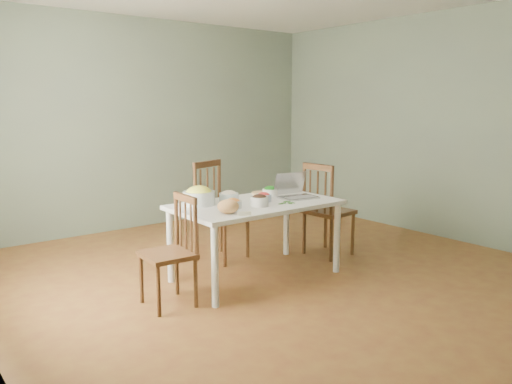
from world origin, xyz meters
TOP-DOWN VIEW (x-y plane):
  - floor at (0.00, 0.00)m, footprint 5.00×5.00m
  - wall_back at (0.00, 2.50)m, footprint 5.00×0.00m
  - wall_right at (2.50, 0.00)m, footprint 0.00×5.00m
  - dining_table at (-0.20, -0.03)m, footprint 1.53×0.86m
  - chair_far at (-0.13, 0.63)m, footprint 0.56×0.55m
  - chair_left at (-1.18, -0.13)m, footprint 0.40×0.42m
  - chair_right at (0.87, 0.06)m, footprint 0.45×0.47m
  - bread_boule at (-0.66, -0.25)m, footprint 0.24×0.24m
  - butter_stick at (-0.60, -0.39)m, footprint 0.11×0.07m
  - bowl_squash at (-0.67, 0.21)m, footprint 0.30×0.30m
  - bowl_carrot at (-0.51, -0.10)m, footprint 0.19×0.19m
  - bowl_onion at (-0.35, 0.19)m, footprint 0.20×0.20m
  - bowl_mushroom at (-0.27, -0.17)m, footprint 0.20×0.20m
  - bowl_redpep at (-0.10, -0.03)m, footprint 0.16×0.16m
  - bowl_broccoli at (0.12, 0.16)m, footprint 0.20×0.20m
  - flatbread at (0.12, 0.29)m, footprint 0.25×0.25m
  - basil_bunch at (-0.01, -0.22)m, footprint 0.19×0.19m
  - laptop at (0.27, -0.10)m, footprint 0.39×0.37m

SIDE VIEW (x-z plane):
  - floor at x=0.00m, z-range 0.00..0.00m
  - dining_table at x=-0.20m, z-range 0.00..0.72m
  - chair_left at x=-1.18m, z-range 0.00..0.90m
  - chair_right at x=0.87m, z-range 0.00..1.00m
  - chair_far at x=-0.13m, z-range 0.00..1.03m
  - flatbread at x=0.12m, z-range 0.72..0.73m
  - basil_bunch at x=-0.01m, z-range 0.72..0.74m
  - butter_stick at x=-0.60m, z-range 0.72..0.75m
  - bowl_redpep at x=-0.10m, z-range 0.72..0.80m
  - bowl_carrot at x=-0.51m, z-range 0.72..0.80m
  - bowl_broccoli at x=0.12m, z-range 0.72..0.81m
  - bowl_onion at x=-0.35m, z-range 0.72..0.81m
  - bowl_mushroom at x=-0.27m, z-range 0.72..0.82m
  - bread_boule at x=-0.66m, z-range 0.72..0.83m
  - bowl_squash at x=-0.67m, z-range 0.72..0.88m
  - laptop at x=0.27m, z-range 0.72..0.95m
  - wall_back at x=0.00m, z-range 0.00..2.70m
  - wall_right at x=2.50m, z-range 0.00..2.70m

